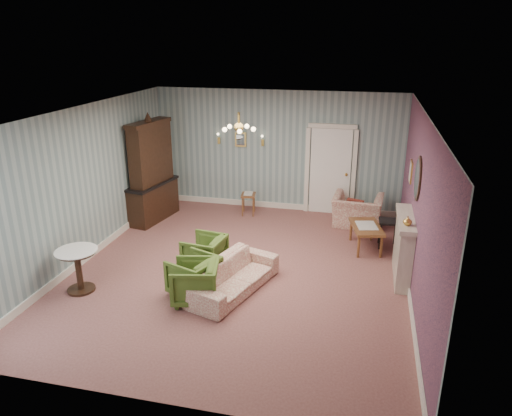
% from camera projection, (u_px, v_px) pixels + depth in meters
% --- Properties ---
extents(floor, '(7.00, 7.00, 0.00)m').
position_uv_depth(floor, '(241.00, 270.00, 8.87)').
color(floor, '#8C5951').
rests_on(floor, ground).
extents(ceiling, '(7.00, 7.00, 0.00)m').
position_uv_depth(ceiling, '(239.00, 112.00, 7.88)').
color(ceiling, white).
rests_on(ceiling, ground).
extents(wall_back, '(6.00, 0.00, 6.00)m').
position_uv_depth(wall_back, '(277.00, 151.00, 11.58)').
color(wall_back, slate).
rests_on(wall_back, ground).
extents(wall_front, '(6.00, 0.00, 6.00)m').
position_uv_depth(wall_front, '(156.00, 296.00, 5.17)').
color(wall_front, slate).
rests_on(wall_front, ground).
extents(wall_left, '(0.00, 7.00, 7.00)m').
position_uv_depth(wall_left, '(86.00, 184.00, 9.02)').
color(wall_left, slate).
rests_on(wall_left, ground).
extents(wall_right, '(0.00, 7.00, 7.00)m').
position_uv_depth(wall_right, '(419.00, 209.00, 7.74)').
color(wall_right, slate).
rests_on(wall_right, ground).
extents(wall_right_floral, '(0.00, 7.00, 7.00)m').
position_uv_depth(wall_right_floral, '(418.00, 209.00, 7.74)').
color(wall_right_floral, '#B25966').
rests_on(wall_right_floral, ground).
extents(door, '(1.12, 0.12, 2.16)m').
position_uv_depth(door, '(330.00, 170.00, 11.39)').
color(door, white).
rests_on(door, floor).
extents(olive_chair_a, '(0.81, 0.85, 0.74)m').
position_uv_depth(olive_chair_a, '(195.00, 280.00, 7.74)').
color(olive_chair_a, '#486623').
rests_on(olive_chair_a, floor).
extents(olive_chair_b, '(0.87, 0.89, 0.73)m').
position_uv_depth(olive_chair_b, '(194.00, 274.00, 7.97)').
color(olive_chair_b, '#486623').
rests_on(olive_chair_b, floor).
extents(olive_chair_c, '(0.72, 0.76, 0.70)m').
position_uv_depth(olive_chair_c, '(204.00, 251.00, 8.84)').
color(olive_chair_c, '#486623').
rests_on(olive_chair_c, floor).
extents(sofa_chintz, '(1.10, 1.96, 0.74)m').
position_uv_depth(sofa_chintz, '(233.00, 271.00, 8.05)').
color(sofa_chintz, '#9E473F').
rests_on(sofa_chintz, floor).
extents(wingback_chair, '(1.13, 0.78, 0.95)m').
position_uv_depth(wingback_chair, '(358.00, 206.00, 10.80)').
color(wingback_chair, '#9E473F').
rests_on(wingback_chair, floor).
extents(dresser, '(0.75, 1.54, 2.45)m').
position_uv_depth(dresser, '(151.00, 169.00, 10.93)').
color(dresser, black).
rests_on(dresser, floor).
extents(fireplace, '(0.30, 1.40, 1.16)m').
position_uv_depth(fireplace, '(403.00, 248.00, 8.43)').
color(fireplace, beige).
rests_on(fireplace, floor).
extents(mantel_vase, '(0.15, 0.15, 0.15)m').
position_uv_depth(mantel_vase, '(408.00, 221.00, 7.84)').
color(mantel_vase, gold).
rests_on(mantel_vase, fireplace).
extents(oval_mirror, '(0.04, 0.76, 0.84)m').
position_uv_depth(oval_mirror, '(418.00, 178.00, 7.98)').
color(oval_mirror, white).
rests_on(oval_mirror, wall_right).
extents(framed_print, '(0.04, 0.34, 0.42)m').
position_uv_depth(framed_print, '(411.00, 172.00, 9.29)').
color(framed_print, gold).
rests_on(framed_print, wall_right).
extents(coffee_table, '(0.75, 1.08, 0.50)m').
position_uv_depth(coffee_table, '(366.00, 237.00, 9.69)').
color(coffee_table, brown).
rests_on(coffee_table, floor).
extents(side_table_black, '(0.40, 0.40, 0.58)m').
position_uv_depth(side_table_black, '(388.00, 234.00, 9.75)').
color(side_table_black, black).
rests_on(side_table_black, floor).
extents(pedestal_table, '(0.82, 0.82, 0.76)m').
position_uv_depth(pedestal_table, '(79.00, 270.00, 8.05)').
color(pedestal_table, black).
rests_on(pedestal_table, floor).
extents(nesting_table, '(0.39, 0.46, 0.55)m').
position_uv_depth(nesting_table, '(248.00, 203.00, 11.57)').
color(nesting_table, brown).
rests_on(nesting_table, floor).
extents(gilt_mirror_back, '(0.28, 0.06, 0.36)m').
position_uv_depth(gilt_mirror_back, '(241.00, 140.00, 11.65)').
color(gilt_mirror_back, gold).
rests_on(gilt_mirror_back, wall_back).
extents(sconce_left, '(0.16, 0.12, 0.30)m').
position_uv_depth(sconce_left, '(219.00, 139.00, 11.75)').
color(sconce_left, gold).
rests_on(sconce_left, wall_back).
extents(sconce_right, '(0.16, 0.12, 0.30)m').
position_uv_depth(sconce_right, '(262.00, 141.00, 11.52)').
color(sconce_right, gold).
rests_on(sconce_right, wall_back).
extents(chandelier, '(0.56, 0.56, 0.36)m').
position_uv_depth(chandelier, '(239.00, 129.00, 7.98)').
color(chandelier, gold).
rests_on(chandelier, ceiling).
extents(burgundy_cushion, '(0.41, 0.28, 0.39)m').
position_uv_depth(burgundy_cushion, '(355.00, 207.00, 10.67)').
color(burgundy_cushion, maroon).
rests_on(burgundy_cushion, wingback_chair).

